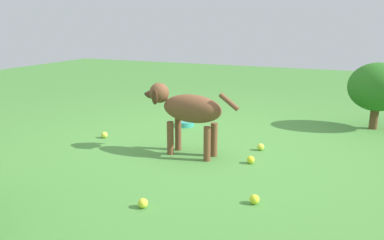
% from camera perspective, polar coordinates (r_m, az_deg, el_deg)
% --- Properties ---
extents(ground, '(14.00, 14.00, 0.00)m').
position_cam_1_polar(ground, '(3.79, 1.65, -4.07)').
color(ground, '#478438').
extents(dog, '(0.95, 0.26, 0.64)m').
position_cam_1_polar(dog, '(3.51, -0.80, 1.58)').
color(dog, brown).
rests_on(dog, ground).
extents(tennis_ball_0, '(0.07, 0.07, 0.07)m').
position_cam_1_polar(tennis_ball_0, '(2.71, 9.04, -11.28)').
color(tennis_ball_0, '#CDE02E').
rests_on(tennis_ball_0, ground).
extents(tennis_ball_1, '(0.07, 0.07, 0.07)m').
position_cam_1_polar(tennis_ball_1, '(3.77, 9.91, -3.87)').
color(tennis_ball_1, '#C8DD3F').
rests_on(tennis_ball_1, ground).
extents(tennis_ball_2, '(0.07, 0.07, 0.07)m').
position_cam_1_polar(tennis_ball_2, '(4.20, -12.57, -2.12)').
color(tennis_ball_2, '#CFD13E').
rests_on(tennis_ball_2, ground).
extents(tennis_ball_3, '(0.07, 0.07, 0.07)m').
position_cam_1_polar(tennis_ball_3, '(3.42, 8.50, -5.72)').
color(tennis_ball_3, yellow).
rests_on(tennis_ball_3, ground).
extents(tennis_ball_4, '(0.07, 0.07, 0.07)m').
position_cam_1_polar(tennis_ball_4, '(2.64, -7.12, -11.86)').
color(tennis_ball_4, '#CED737').
rests_on(tennis_ball_4, ground).
extents(water_bowl, '(0.22, 0.22, 0.06)m').
position_cam_1_polar(water_bowl, '(4.56, -1.09, -0.51)').
color(water_bowl, teal).
rests_on(water_bowl, ground).
extents(shrub_far, '(0.63, 0.57, 0.75)m').
position_cam_1_polar(shrub_far, '(4.82, 25.29, 4.31)').
color(shrub_far, brown).
rests_on(shrub_far, ground).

